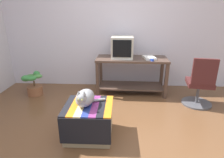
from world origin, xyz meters
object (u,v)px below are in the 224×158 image
at_px(tv_monitor, 122,47).
at_px(keyboard, 122,59).
at_px(potted_plant, 34,85).
at_px(office_chair, 200,85).
at_px(ottoman_with_blanket, 89,120).
at_px(book, 149,58).
at_px(desk, 131,69).
at_px(stapler, 152,60).
at_px(cat, 85,98).

xyz_separation_m(tv_monitor, keyboard, (-0.01, -0.17, -0.19)).
bearing_deg(potted_plant, office_chair, -5.86).
bearing_deg(office_chair, ottoman_with_blanket, 36.99).
bearing_deg(ottoman_with_blanket, book, 56.47).
bearing_deg(desk, book, -7.46).
relative_size(tv_monitor, keyboard, 1.19).
bearing_deg(tv_monitor, stapler, -23.25).
height_order(ottoman_with_blanket, potted_plant, potted_plant).
distance_m(desk, potted_plant, 1.98).
bearing_deg(stapler, potted_plant, 161.38).
bearing_deg(book, office_chair, -40.27).
relative_size(potted_plant, stapler, 4.27).
relative_size(desk, cat, 3.55).
bearing_deg(stapler, ottoman_with_blanket, -146.31).
bearing_deg(ottoman_with_blanket, potted_plant, 136.00).
distance_m(tv_monitor, office_chair, 1.58).
height_order(desk, keyboard, keyboard).
relative_size(book, ottoman_with_blanket, 0.47).
distance_m(desk, stapler, 0.49).
height_order(office_chair, stapler, office_chair).
distance_m(book, stapler, 0.16).
height_order(desk, ottoman_with_blanket, desk).
bearing_deg(tv_monitor, keyboard, -90.26).
xyz_separation_m(keyboard, stapler, (0.55, -0.08, 0.01)).
bearing_deg(tv_monitor, ottoman_with_blanket, -104.32).
bearing_deg(ottoman_with_blanket, office_chair, 28.08).
xyz_separation_m(book, ottoman_with_blanket, (-0.96, -1.45, -0.52)).
bearing_deg(book, keyboard, 178.18).
bearing_deg(keyboard, cat, -106.48).
relative_size(keyboard, cat, 1.01).
distance_m(ottoman_with_blanket, office_chair, 2.04).
xyz_separation_m(ottoman_with_blanket, stapler, (0.98, 1.29, 0.52)).
xyz_separation_m(keyboard, cat, (-0.47, -1.38, -0.18)).
bearing_deg(tv_monitor, book, -8.79).
distance_m(keyboard, potted_plant, 1.83).
distance_m(cat, office_chair, 2.07).
bearing_deg(potted_plant, tv_monitor, 8.64).
xyz_separation_m(cat, stapler, (1.02, 1.29, 0.19)).
xyz_separation_m(tv_monitor, cat, (-0.48, -1.54, -0.37)).
relative_size(tv_monitor, stapler, 4.33).
height_order(keyboard, potted_plant, keyboard).
distance_m(keyboard, ottoman_with_blanket, 1.53).
bearing_deg(keyboard, book, 10.31).
bearing_deg(potted_plant, keyboard, 3.22).
bearing_deg(book, potted_plant, 174.57).
relative_size(book, potted_plant, 0.62).
bearing_deg(cat, ottoman_with_blanket, 6.83).
bearing_deg(desk, cat, -112.42).
xyz_separation_m(tv_monitor, book, (0.52, -0.09, -0.18)).
height_order(desk, stapler, stapler).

